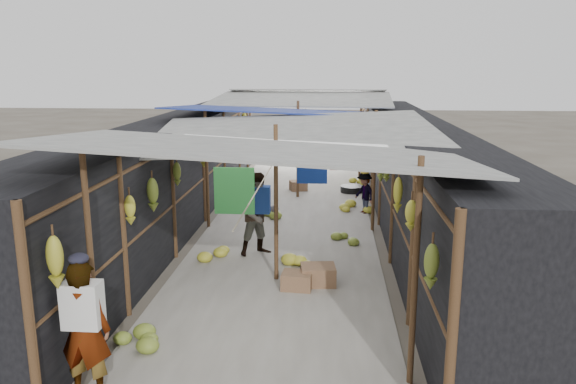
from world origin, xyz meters
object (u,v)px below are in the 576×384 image
(shopper_blue, at_px, (260,214))
(vendor_seated, at_px, (364,193))
(black_basin, at_px, (352,189))
(vendor_elderly, at_px, (85,329))
(crate_near, at_px, (318,275))

(shopper_blue, distance_m, vendor_seated, 3.84)
(black_basin, height_order, vendor_elderly, vendor_elderly)
(black_basin, height_order, vendor_seated, vendor_seated)
(shopper_blue, xyz_separation_m, vendor_seated, (2.14, 3.18, -0.28))
(shopper_blue, bearing_deg, vendor_elderly, -135.96)
(vendor_seated, bearing_deg, vendor_elderly, -55.37)
(shopper_blue, relative_size, vendor_seated, 1.56)
(crate_near, xyz_separation_m, vendor_elderly, (-2.40, -3.33, 0.61))
(crate_near, distance_m, vendor_seated, 4.74)
(vendor_elderly, relative_size, vendor_seated, 1.54)
(black_basin, relative_size, vendor_seated, 0.63)
(crate_near, height_order, vendor_elderly, vendor_elderly)
(crate_near, bearing_deg, black_basin, 77.45)
(crate_near, xyz_separation_m, shopper_blue, (-1.13, 1.44, 0.62))
(shopper_blue, bearing_deg, vendor_seated, 25.01)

